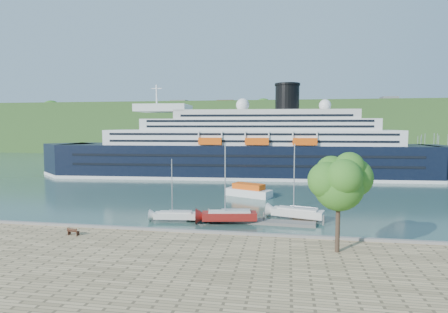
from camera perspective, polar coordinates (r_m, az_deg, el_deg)
ground at (r=43.58m, az=-2.44°, el=-12.76°), size 400.00×400.00×0.00m
far_hillside at (r=185.84m, az=6.96°, el=4.37°), size 400.00×50.00×24.00m
quay_coping at (r=43.06m, az=-2.51°, el=-11.38°), size 220.00×0.50×0.30m
cruise_ship at (r=94.91m, az=2.85°, el=3.95°), size 105.91×22.50×23.60m
park_bench at (r=45.39m, az=-21.96°, el=-10.49°), size 1.46×0.76×0.89m
promenade_tree at (r=37.33m, az=17.04°, el=-6.14°), size 6.27×6.27×10.39m
floating_pontoon at (r=51.59m, az=3.95°, el=-9.76°), size 17.51×3.40×0.39m
sailboat_white_near at (r=51.44m, az=-7.44°, el=-5.37°), size 6.51×2.44×8.22m
sailboat_red at (r=49.76m, az=0.82°, el=-4.43°), size 8.28×3.68×10.34m
sailboat_white_far at (r=52.63m, az=11.20°, el=-4.16°), size 8.11×4.21×10.09m
tender_launch at (r=69.66m, az=3.77°, el=-5.11°), size 9.15×6.23×2.40m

